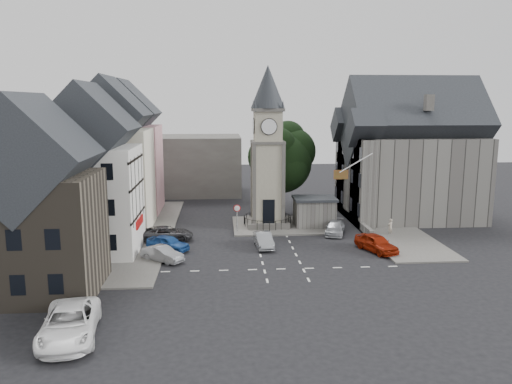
{
  "coord_description": "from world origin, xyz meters",
  "views": [
    {
      "loc": [
        -4.72,
        -41.92,
        12.64
      ],
      "look_at": [
        -1.38,
        5.0,
        4.15
      ],
      "focal_mm": 35.0,
      "sensor_mm": 36.0,
      "label": 1
    }
  ],
  "objects": [
    {
      "name": "east_building",
      "position": [
        15.59,
        11.0,
        6.26
      ],
      "size": [
        14.4,
        11.4,
        12.6
      ],
      "color": "#56534F",
      "rests_on": "ground"
    },
    {
      "name": "terrace_pink",
      "position": [
        -15.5,
        16.0,
        6.58
      ],
      "size": [
        8.1,
        7.6,
        12.8
      ],
      "color": "#BE8388",
      "rests_on": "ground"
    },
    {
      "name": "pedestrian",
      "position": [
        11.5,
        3.67,
        0.8
      ],
      "size": [
        0.7,
        0.63,
        1.6
      ],
      "primitive_type": "imported",
      "rotation": [
        0.0,
        0.0,
        3.67
      ],
      "color": "#B4A895",
      "rests_on": "ground"
    },
    {
      "name": "terrace_cream",
      "position": [
        -15.5,
        8.0,
        6.58
      ],
      "size": [
        8.1,
        7.6,
        12.8
      ],
      "color": "#ECDFC6",
      "rests_on": "ground"
    },
    {
      "name": "clock_tower",
      "position": [
        0.0,
        7.99,
        8.12
      ],
      "size": [
        4.86,
        4.86,
        16.25
      ],
      "color": "#4C4944",
      "rests_on": "ground"
    },
    {
      "name": "car_west_grey",
      "position": [
        -9.83,
        3.12,
        0.68
      ],
      "size": [
        5.1,
        2.68,
        1.37
      ],
      "primitive_type": "imported",
      "rotation": [
        0.0,
        0.0,
        1.66
      ],
      "color": "#313133",
      "rests_on": "ground"
    },
    {
      "name": "backdrop_west",
      "position": [
        -12.0,
        28.0,
        4.0
      ],
      "size": [
        20.0,
        10.0,
        8.0
      ],
      "primitive_type": "cube",
      "color": "#4C4944",
      "rests_on": "ground"
    },
    {
      "name": "ground",
      "position": [
        0.0,
        0.0,
        0.0
      ],
      "size": [
        120.0,
        120.0,
        0.0
      ],
      "primitive_type": "plane",
      "color": "black",
      "rests_on": "ground"
    },
    {
      "name": "central_island",
      "position": [
        1.5,
        8.0,
        0.08
      ],
      "size": [
        10.0,
        8.0,
        0.16
      ],
      "primitive_type": "cube",
      "color": "#595651",
      "rests_on": "ground"
    },
    {
      "name": "car_west_silver",
      "position": [
        -9.51,
        -2.92,
        0.62
      ],
      "size": [
        3.78,
        3.27,
        1.23
      ],
      "primitive_type": "imported",
      "rotation": [
        0.0,
        0.0,
        0.93
      ],
      "color": "gray",
      "rests_on": "ground"
    },
    {
      "name": "pavement_east",
      "position": [
        12.0,
        8.0,
        0.07
      ],
      "size": [
        6.0,
        26.0,
        0.14
      ],
      "primitive_type": "cube",
      "color": "#595651",
      "rests_on": "ground"
    },
    {
      "name": "warning_sign_post",
      "position": [
        -3.2,
        5.43,
        2.03
      ],
      "size": [
        0.7,
        0.19,
        2.85
      ],
      "color": "black",
      "rests_on": "ground"
    },
    {
      "name": "pavement_west",
      "position": [
        -12.5,
        6.0,
        0.07
      ],
      "size": [
        6.0,
        30.0,
        0.14
      ],
      "primitive_type": "cube",
      "color": "#595651",
      "rests_on": "ground"
    },
    {
      "name": "east_boundary_wall",
      "position": [
        9.2,
        10.0,
        0.45
      ],
      "size": [
        0.4,
        16.0,
        0.9
      ],
      "primitive_type": "cube",
      "color": "#56534F",
      "rests_on": "ground"
    },
    {
      "name": "terrace_tudor",
      "position": [
        -15.5,
        0.0,
        6.19
      ],
      "size": [
        8.1,
        7.6,
        12.0
      ],
      "color": "silver",
      "rests_on": "ground"
    },
    {
      "name": "car_east_red",
      "position": [
        8.5,
        -1.52,
        0.75
      ],
      "size": [
        3.29,
        4.76,
        1.5
      ],
      "primitive_type": "imported",
      "rotation": [
        0.0,
        0.0,
        0.38
      ],
      "color": "maroon",
      "rests_on": "ground"
    },
    {
      "name": "road_markings",
      "position": [
        0.0,
        -5.5,
        0.01
      ],
      "size": [
        20.0,
        8.0,
        0.01
      ],
      "primitive_type": "cube",
      "color": "silver",
      "rests_on": "ground"
    },
    {
      "name": "town_tree",
      "position": [
        2.0,
        13.0,
        6.97
      ],
      "size": [
        7.2,
        7.2,
        10.8
      ],
      "color": "black",
      "rests_on": "ground"
    },
    {
      "name": "car_island_silver",
      "position": [
        -1.04,
        0.5,
        0.65
      ],
      "size": [
        1.69,
        4.06,
        1.31
      ],
      "primitive_type": "imported",
      "rotation": [
        0.0,
        0.0,
        0.08
      ],
      "color": "gray",
      "rests_on": "ground"
    },
    {
      "name": "car_west_blue",
      "position": [
        -9.36,
        0.05,
        0.66
      ],
      "size": [
        4.14,
        3.36,
        1.33
      ],
      "primitive_type": "imported",
      "rotation": [
        0.0,
        0.0,
        1.02
      ],
      "color": "navy",
      "rests_on": "ground"
    },
    {
      "name": "van_sw_white",
      "position": [
        -13.0,
        -16.0,
        0.86
      ],
      "size": [
        3.67,
        6.5,
        1.71
      ],
      "primitive_type": "imported",
      "rotation": [
        0.0,
        0.0,
        0.14
      ],
      "color": "white",
      "rests_on": "ground"
    },
    {
      "name": "stone_shelter",
      "position": [
        4.8,
        7.5,
        1.55
      ],
      "size": [
        4.3,
        3.3,
        3.08
      ],
      "color": "#56534F",
      "rests_on": "ground"
    },
    {
      "name": "car_island_east",
      "position": [
        6.29,
        4.5,
        0.61
      ],
      "size": [
        2.89,
        4.53,
        1.22
      ],
      "primitive_type": "imported",
      "rotation": [
        0.0,
        0.0,
        -0.3
      ],
      "color": "#ABAEB3",
      "rests_on": "ground"
    },
    {
      "name": "building_sw_stone",
      "position": [
        -17.0,
        -9.0,
        5.35
      ],
      "size": [
        8.6,
        7.6,
        10.4
      ],
      "color": "#3E382F",
      "rests_on": "ground"
    },
    {
      "name": "flagpole",
      "position": [
        8.0,
        4.0,
        7.0
      ],
      "size": [
        3.68,
        0.1,
        2.74
      ],
      "color": "white",
      "rests_on": "ground"
    }
  ]
}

